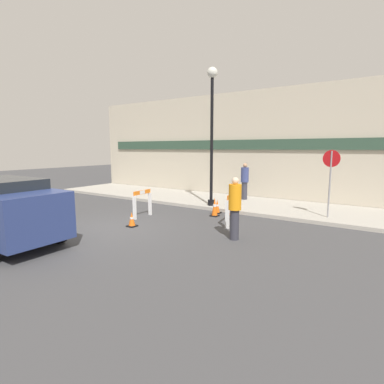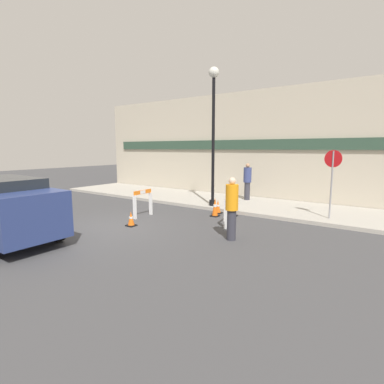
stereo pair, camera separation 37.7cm
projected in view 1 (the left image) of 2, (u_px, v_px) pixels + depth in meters
The scene contains 14 objects.
ground_plane at pixel (105, 230), 9.70m from camera, with size 60.00×60.00×0.00m, color #424244.
sidewalk_slab at pixel (206, 200), 14.95m from camera, with size 18.00×3.76×0.14m.
storefront_facade at pixel (225, 146), 16.17m from camera, with size 18.00×0.22×5.50m.
streetlamp_post at pixel (212, 119), 12.58m from camera, with size 0.44×0.44×5.79m.
stop_sign at pixel (331, 173), 10.61m from camera, with size 0.59×0.12×2.42m.
barricade_0 at pixel (231, 208), 10.20m from camera, with size 0.31×0.98×1.09m.
barricade_1 at pixel (142, 202), 11.40m from camera, with size 0.17×0.96×1.04m.
traffic_cone_0 at pixel (215, 207), 11.59m from camera, with size 0.30×0.30×0.74m.
traffic_cone_1 at pixel (232, 207), 11.62m from camera, with size 0.30×0.30×0.72m.
traffic_cone_2 at pixel (217, 207), 12.14m from camera, with size 0.30×0.30×0.56m.
traffic_cone_3 at pixel (132, 220), 10.07m from camera, with size 0.30×0.30×0.50m.
person_worker at pixel (235, 206), 8.53m from camera, with size 0.47×0.47×1.81m.
person_pedestrian at pixel (245, 180), 14.50m from camera, with size 0.52×0.52×1.77m.
parked_car_1 at pixel (1, 207), 8.22m from camera, with size 4.17×1.92×1.80m.
Camera 1 is at (7.58, -6.28, 2.62)m, focal length 28.00 mm.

